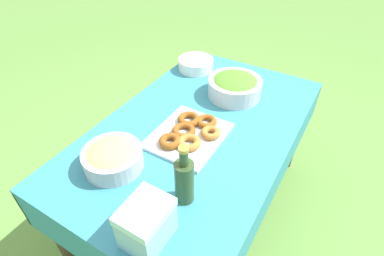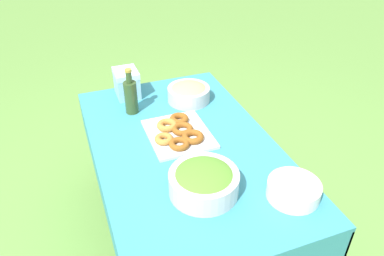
{
  "view_description": "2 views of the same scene",
  "coord_description": "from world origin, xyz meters",
  "px_view_note": "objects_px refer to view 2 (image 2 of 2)",
  "views": [
    {
      "loc": [
        -1.03,
        -0.58,
        1.67
      ],
      "look_at": [
        -0.06,
        -0.0,
        0.74
      ],
      "focal_mm": 28.0,
      "sensor_mm": 36.0,
      "label": 1
    },
    {
      "loc": [
        1.46,
        -0.51,
        1.86
      ],
      "look_at": [
        -0.02,
        0.05,
        0.79
      ],
      "focal_mm": 35.0,
      "sensor_mm": 36.0,
      "label": 2
    }
  ],
  "objects_px": {
    "salad_bowl": "(204,181)",
    "donut_platter": "(178,133)",
    "plate_stack": "(294,190)",
    "cooler_box": "(127,83)",
    "pasta_bowl": "(189,92)",
    "olive_oil_bottle": "(131,96)"
  },
  "relations": [
    {
      "from": "salad_bowl",
      "to": "donut_platter",
      "type": "height_order",
      "value": "salad_bowl"
    },
    {
      "from": "plate_stack",
      "to": "cooler_box",
      "type": "bearing_deg",
      "value": -157.45
    },
    {
      "from": "salad_bowl",
      "to": "donut_platter",
      "type": "distance_m",
      "value": 0.45
    },
    {
      "from": "salad_bowl",
      "to": "donut_platter",
      "type": "relative_size",
      "value": 0.81
    },
    {
      "from": "salad_bowl",
      "to": "cooler_box",
      "type": "height_order",
      "value": "cooler_box"
    },
    {
      "from": "pasta_bowl",
      "to": "donut_platter",
      "type": "distance_m",
      "value": 0.38
    },
    {
      "from": "salad_bowl",
      "to": "pasta_bowl",
      "type": "distance_m",
      "value": 0.81
    },
    {
      "from": "salad_bowl",
      "to": "pasta_bowl",
      "type": "bearing_deg",
      "value": 164.5
    },
    {
      "from": "cooler_box",
      "to": "pasta_bowl",
      "type": "bearing_deg",
      "value": 59.73
    },
    {
      "from": "cooler_box",
      "to": "plate_stack",
      "type": "bearing_deg",
      "value": 22.55
    },
    {
      "from": "olive_oil_bottle",
      "to": "cooler_box",
      "type": "xyz_separation_m",
      "value": [
        -0.21,
        0.02,
        -0.02
      ]
    },
    {
      "from": "salad_bowl",
      "to": "cooler_box",
      "type": "distance_m",
      "value": 0.98
    },
    {
      "from": "pasta_bowl",
      "to": "cooler_box",
      "type": "height_order",
      "value": "cooler_box"
    },
    {
      "from": "donut_platter",
      "to": "olive_oil_bottle",
      "type": "height_order",
      "value": "olive_oil_bottle"
    },
    {
      "from": "plate_stack",
      "to": "pasta_bowl",
      "type": "bearing_deg",
      "value": -171.84
    },
    {
      "from": "salad_bowl",
      "to": "pasta_bowl",
      "type": "xyz_separation_m",
      "value": [
        -0.78,
        0.22,
        -0.01
      ]
    },
    {
      "from": "plate_stack",
      "to": "cooler_box",
      "type": "relative_size",
      "value": 1.32
    },
    {
      "from": "donut_platter",
      "to": "cooler_box",
      "type": "distance_m",
      "value": 0.56
    },
    {
      "from": "pasta_bowl",
      "to": "olive_oil_bottle",
      "type": "relative_size",
      "value": 0.94
    },
    {
      "from": "salad_bowl",
      "to": "pasta_bowl",
      "type": "height_order",
      "value": "salad_bowl"
    },
    {
      "from": "plate_stack",
      "to": "olive_oil_bottle",
      "type": "relative_size",
      "value": 0.83
    },
    {
      "from": "pasta_bowl",
      "to": "cooler_box",
      "type": "bearing_deg",
      "value": -120.27
    }
  ]
}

